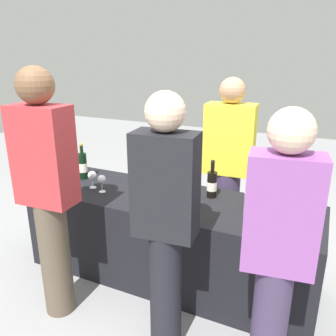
% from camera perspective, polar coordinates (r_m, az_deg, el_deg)
% --- Properties ---
extents(ground_plane, '(12.00, 12.00, 0.00)m').
position_cam_1_polar(ground_plane, '(3.13, 0.00, -17.16)').
color(ground_plane, gray).
extents(tasting_table, '(2.36, 0.73, 0.72)m').
position_cam_1_polar(tasting_table, '(2.93, 0.00, -11.41)').
color(tasting_table, black).
rests_on(tasting_table, ground_plane).
extents(wine_bottle_0, '(0.08, 0.08, 0.33)m').
position_cam_1_polar(wine_bottle_0, '(3.24, -13.89, 0.38)').
color(wine_bottle_0, black).
rests_on(wine_bottle_0, tasting_table).
extents(wine_bottle_1, '(0.08, 0.08, 0.31)m').
position_cam_1_polar(wine_bottle_1, '(2.77, 7.26, -2.65)').
color(wine_bottle_1, black).
rests_on(wine_bottle_1, tasting_table).
extents(wine_bottle_2, '(0.07, 0.07, 0.34)m').
position_cam_1_polar(wine_bottle_2, '(2.67, 13.47, -3.51)').
color(wine_bottle_2, black).
rests_on(wine_bottle_2, tasting_table).
extents(wine_bottle_3, '(0.07, 0.07, 0.32)m').
position_cam_1_polar(wine_bottle_3, '(2.63, 18.65, -4.42)').
color(wine_bottle_3, black).
rests_on(wine_bottle_3, tasting_table).
extents(wine_glass_0, '(0.07, 0.07, 0.15)m').
position_cam_1_polar(wine_glass_0, '(3.00, -12.42, -1.29)').
color(wine_glass_0, silver).
rests_on(wine_glass_0, tasting_table).
extents(wine_glass_1, '(0.07, 0.07, 0.15)m').
position_cam_1_polar(wine_glass_1, '(2.89, -10.91, -1.91)').
color(wine_glass_1, silver).
rests_on(wine_glass_1, tasting_table).
extents(wine_glass_2, '(0.06, 0.06, 0.14)m').
position_cam_1_polar(wine_glass_2, '(2.71, -1.74, -3.17)').
color(wine_glass_2, silver).
rests_on(wine_glass_2, tasting_table).
extents(wine_glass_3, '(0.07, 0.07, 0.15)m').
position_cam_1_polar(wine_glass_3, '(2.60, 3.93, -4.07)').
color(wine_glass_3, silver).
rests_on(wine_glass_3, tasting_table).
extents(ice_bucket, '(0.21, 0.21, 0.16)m').
position_cam_1_polar(ice_bucket, '(2.53, 14.84, -5.92)').
color(ice_bucket, silver).
rests_on(ice_bucket, tasting_table).
extents(server_pouring, '(0.44, 0.27, 1.64)m').
position_cam_1_polar(server_pouring, '(3.11, 9.91, 0.54)').
color(server_pouring, '#3F3351').
rests_on(server_pouring, ground_plane).
extents(guest_0, '(0.40, 0.24, 1.76)m').
position_cam_1_polar(guest_0, '(2.43, -19.31, -3.21)').
color(guest_0, brown).
rests_on(guest_0, ground_plane).
extents(guest_1, '(0.38, 0.23, 1.64)m').
position_cam_1_polar(guest_1, '(2.02, -0.42, -8.54)').
color(guest_1, black).
rests_on(guest_1, ground_plane).
extents(guest_2, '(0.37, 0.24, 1.60)m').
position_cam_1_polar(guest_2, '(1.85, 17.66, -12.89)').
color(guest_2, '#3F3351').
rests_on(guest_2, ground_plane).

